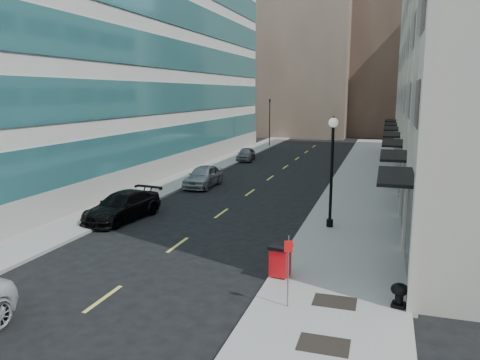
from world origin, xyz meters
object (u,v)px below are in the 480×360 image
Objects in this scene: car_black_pickup at (122,206)px; urn_planter at (399,293)px; car_silver_sedan at (203,176)px; lamppost at (332,162)px; traffic_signal at (270,102)px; car_grey_sedan at (246,154)px; trash_bin at (280,260)px; sign_post at (288,261)px.

car_black_pickup is 6.62× the size of urn_planter.
lamppost reaches higher than car_silver_sedan.
traffic_signal is 1.23× the size of lamppost.
car_grey_sedan is at bearing 98.01° from car_black_pickup.
lamppost is at bearing 110.50° from urn_planter.
urn_planter is (3.20, -8.56, -2.85)m from lamppost.
car_grey_sedan is (-0.05, 23.90, -0.10)m from car_black_pickup.
traffic_signal is 1.79× the size of car_grey_sedan.
lamppost is (11.90, -35.39, -2.23)m from traffic_signal.
lamppost is (11.20, -22.39, 2.82)m from car_grey_sedan.
car_silver_sedan is at bearing -86.63° from traffic_signal.
traffic_signal is at bearing 108.58° from lamppost.
car_grey_sedan is 3.23× the size of trash_bin.
lamppost is at bearing 15.60° from car_black_pickup.
traffic_signal reaches higher than lamppost.
urn_planter is (3.42, 1.06, -1.05)m from sign_post.
trash_bin reaches higher than urn_planter.
car_silver_sedan is (1.59, -27.00, -4.92)m from traffic_signal.
car_grey_sedan is (-0.89, 14.00, -0.13)m from car_silver_sedan.
sign_post is at bearing -28.66° from car_black_pickup.
sign_post is at bearing -75.45° from traffic_signal.
lamppost is 2.40× the size of sign_post.
car_grey_sedan is at bearing 93.49° from car_silver_sedan.
car_silver_sedan is 20.66m from sign_post.
car_black_pickup is 2.21× the size of sign_post.
traffic_signal is 37.41m from lamppost.
car_grey_sedan is 4.92× the size of urn_planter.
car_black_pickup is (0.75, -36.90, -4.96)m from traffic_signal.
car_silver_sedan is at bearing 95.80° from sign_post.
car_grey_sedan is at bearing 117.15° from trash_bin.
car_black_pickup is at bearing -96.67° from car_grey_sedan.
urn_planter is at bearing -51.59° from car_silver_sedan.
car_black_pickup reaches higher than car_grey_sedan.
car_grey_sedan is at bearing 116.57° from lamppost.
car_silver_sedan is at bearing 128.55° from urn_planter.
car_black_pickup is 11.58m from lamppost.
trash_bin is at bearing 161.99° from urn_planter.
car_black_pickup reaches higher than urn_planter.
car_black_pickup is at bearing 119.98° from sign_post.
traffic_signal is at bearing 81.08° from sign_post.
sign_post is 3.00× the size of urn_planter.
traffic_signal is 37.24m from car_black_pickup.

